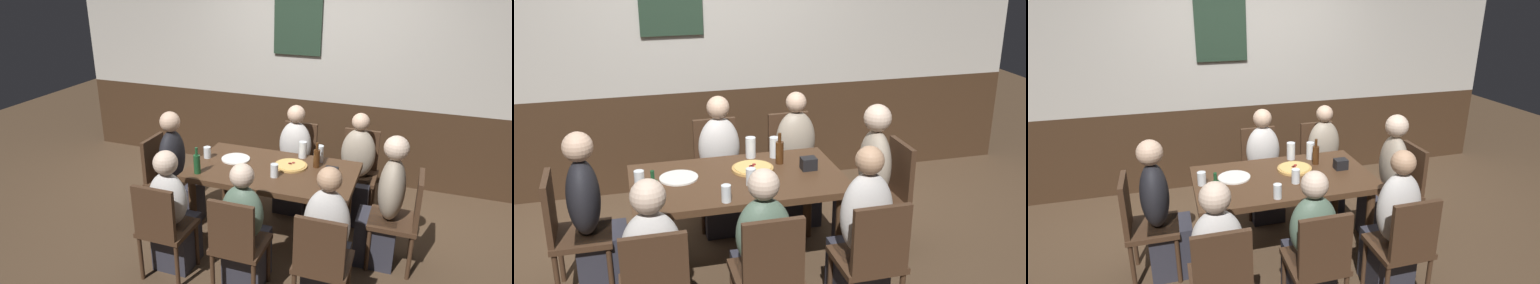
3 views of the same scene
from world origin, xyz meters
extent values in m
plane|color=#4C3826|center=(0.00, 0.00, 0.00)|extent=(12.00, 12.00, 0.00)
cube|color=#3D2819|center=(0.00, 1.65, 0.47)|extent=(6.40, 0.10, 0.95)
cube|color=#B7B2A8|center=(0.00, 1.65, 1.77)|extent=(6.40, 0.10, 1.65)
cube|color=#233828|center=(-0.25, 1.58, 1.83)|extent=(0.56, 0.03, 0.68)
cube|color=#472D1C|center=(0.00, 0.00, 0.71)|extent=(1.49, 0.87, 0.05)
cylinder|color=#472D1C|center=(-0.64, -0.36, 0.34)|extent=(0.07, 0.07, 0.69)
cylinder|color=#472D1C|center=(0.64, -0.36, 0.34)|extent=(0.07, 0.07, 0.69)
cylinder|color=#472D1C|center=(-0.64, 0.36, 0.34)|extent=(0.07, 0.07, 0.69)
cylinder|color=#472D1C|center=(0.64, 0.36, 0.34)|extent=(0.07, 0.07, 0.69)
cube|color=#422B1C|center=(0.65, -0.78, 0.43)|extent=(0.40, 0.40, 0.04)
cube|color=#422B1C|center=(0.65, -0.96, 0.67)|extent=(0.36, 0.04, 0.43)
cylinder|color=#422B1C|center=(0.48, -0.61, 0.21)|extent=(0.04, 0.04, 0.41)
cylinder|color=#422B1C|center=(0.82, -0.61, 0.21)|extent=(0.04, 0.04, 0.41)
cube|color=#422B1C|center=(1.08, 0.00, 0.43)|extent=(0.40, 0.40, 0.04)
cube|color=#422B1C|center=(1.26, 0.00, 0.67)|extent=(0.04, 0.36, 0.43)
cylinder|color=#422B1C|center=(0.91, -0.17, 0.21)|extent=(0.04, 0.04, 0.41)
cylinder|color=#422B1C|center=(0.91, 0.17, 0.21)|extent=(0.04, 0.04, 0.41)
cylinder|color=#422B1C|center=(1.25, -0.17, 0.21)|extent=(0.04, 0.04, 0.41)
cylinder|color=#422B1C|center=(1.25, 0.17, 0.21)|extent=(0.04, 0.04, 0.41)
cube|color=#422B1C|center=(-1.08, 0.00, 0.43)|extent=(0.40, 0.40, 0.04)
cube|color=#422B1C|center=(-1.26, 0.00, 0.67)|extent=(0.04, 0.36, 0.43)
cylinder|color=#422B1C|center=(-0.91, 0.17, 0.21)|extent=(0.04, 0.04, 0.41)
cylinder|color=#422B1C|center=(-0.91, -0.17, 0.21)|extent=(0.04, 0.04, 0.41)
cylinder|color=#422B1C|center=(-1.25, 0.17, 0.21)|extent=(0.04, 0.04, 0.41)
cylinder|color=#422B1C|center=(-1.25, -0.17, 0.21)|extent=(0.04, 0.04, 0.41)
cube|color=#422B1C|center=(0.00, -0.78, 0.43)|extent=(0.40, 0.40, 0.04)
cube|color=#422B1C|center=(0.00, -0.96, 0.67)|extent=(0.36, 0.04, 0.43)
cylinder|color=#422B1C|center=(-0.17, -0.61, 0.21)|extent=(0.04, 0.04, 0.41)
cylinder|color=#422B1C|center=(0.17, -0.61, 0.21)|extent=(0.04, 0.04, 0.41)
cylinder|color=#422B1C|center=(-0.17, -0.95, 0.21)|extent=(0.04, 0.04, 0.41)
cube|color=#422B1C|center=(0.00, 0.78, 0.43)|extent=(0.40, 0.40, 0.04)
cube|color=#422B1C|center=(0.00, 0.96, 0.67)|extent=(0.36, 0.04, 0.43)
cylinder|color=#422B1C|center=(0.17, 0.61, 0.21)|extent=(0.04, 0.04, 0.41)
cylinder|color=#422B1C|center=(-0.17, 0.61, 0.21)|extent=(0.04, 0.04, 0.41)
cylinder|color=#422B1C|center=(0.17, 0.95, 0.21)|extent=(0.04, 0.04, 0.41)
cylinder|color=#422B1C|center=(-0.17, 0.95, 0.21)|extent=(0.04, 0.04, 0.41)
cube|color=#422B1C|center=(-0.65, -0.78, 0.43)|extent=(0.40, 0.40, 0.04)
cube|color=#422B1C|center=(-0.65, -0.96, 0.67)|extent=(0.36, 0.04, 0.43)
cylinder|color=#422B1C|center=(-0.82, -0.61, 0.21)|extent=(0.04, 0.04, 0.41)
cylinder|color=#422B1C|center=(-0.48, -0.61, 0.21)|extent=(0.04, 0.04, 0.41)
cylinder|color=#422B1C|center=(-0.82, -0.95, 0.21)|extent=(0.04, 0.04, 0.41)
cylinder|color=#422B1C|center=(-0.48, -0.95, 0.21)|extent=(0.04, 0.04, 0.41)
cube|color=#422B1C|center=(0.65, 0.78, 0.43)|extent=(0.40, 0.40, 0.04)
cube|color=#422B1C|center=(0.65, 0.96, 0.67)|extent=(0.36, 0.04, 0.43)
cylinder|color=#422B1C|center=(0.82, 0.61, 0.21)|extent=(0.04, 0.04, 0.41)
cylinder|color=#422B1C|center=(0.48, 0.61, 0.21)|extent=(0.04, 0.04, 0.41)
cylinder|color=#422B1C|center=(0.82, 0.95, 0.21)|extent=(0.04, 0.04, 0.41)
cylinder|color=#422B1C|center=(0.48, 0.95, 0.21)|extent=(0.04, 0.04, 0.41)
cube|color=#2D2D38|center=(0.65, -0.65, 0.23)|extent=(0.32, 0.34, 0.45)
ellipsoid|color=silver|center=(0.65, -0.74, 0.73)|extent=(0.34, 0.22, 0.55)
sphere|color=tan|center=(0.65, -0.74, 1.08)|extent=(0.18, 0.18, 0.18)
cube|color=#2D2D38|center=(0.95, 0.00, 0.23)|extent=(0.34, 0.32, 0.45)
ellipsoid|color=tan|center=(1.04, 0.00, 0.73)|extent=(0.22, 0.34, 0.55)
sphere|color=beige|center=(1.04, 0.00, 1.09)|extent=(0.20, 0.20, 0.20)
cube|color=#2D2D38|center=(-0.95, 0.00, 0.23)|extent=(0.34, 0.32, 0.45)
ellipsoid|color=black|center=(-1.04, 0.00, 0.72)|extent=(0.22, 0.34, 0.53)
sphere|color=#DBB293|center=(-1.04, 0.00, 1.07)|extent=(0.20, 0.20, 0.20)
cube|color=#2D2D38|center=(0.00, -0.65, 0.23)|extent=(0.32, 0.34, 0.45)
ellipsoid|color=#56705B|center=(0.00, -0.74, 0.68)|extent=(0.34, 0.22, 0.47)
sphere|color=beige|center=(0.00, -0.74, 1.00)|extent=(0.19, 0.19, 0.19)
cube|color=#2D2D38|center=(0.00, 0.65, 0.23)|extent=(0.32, 0.34, 0.45)
ellipsoid|color=silver|center=(0.00, 0.74, 0.71)|extent=(0.34, 0.22, 0.51)
sphere|color=#DBB293|center=(0.00, 0.74, 1.04)|extent=(0.18, 0.18, 0.18)
cube|color=#2D2D38|center=(-0.65, -0.65, 0.23)|extent=(0.32, 0.34, 0.45)
ellipsoid|color=silver|center=(-0.65, -0.74, 0.68)|extent=(0.34, 0.22, 0.46)
sphere|color=beige|center=(-0.65, -0.74, 1.00)|extent=(0.20, 0.20, 0.20)
cube|color=#2D2D38|center=(0.65, 0.65, 0.23)|extent=(0.32, 0.34, 0.45)
ellipsoid|color=tan|center=(0.65, 0.74, 0.71)|extent=(0.34, 0.22, 0.51)
sphere|color=#DBB293|center=(0.65, 0.74, 1.04)|extent=(0.17, 0.17, 0.17)
cylinder|color=tan|center=(0.13, 0.11, 0.75)|extent=(0.30, 0.30, 0.02)
cylinder|color=#DBB760|center=(0.13, 0.11, 0.76)|extent=(0.27, 0.27, 0.01)
cylinder|color=maroon|center=(0.12, 0.12, 0.77)|extent=(0.03, 0.03, 0.00)
cylinder|color=maroon|center=(0.13, 0.12, 0.77)|extent=(0.03, 0.03, 0.00)
cylinder|color=maroon|center=(0.15, 0.14, 0.77)|extent=(0.03, 0.03, 0.00)
cylinder|color=silver|center=(-0.15, -0.36, 0.80)|extent=(0.06, 0.06, 0.11)
cylinder|color=#331E14|center=(-0.15, -0.36, 0.78)|extent=(0.06, 0.06, 0.09)
cylinder|color=silver|center=(0.18, 0.36, 0.82)|extent=(0.08, 0.08, 0.16)
cylinder|color=#B26623|center=(0.18, 0.36, 0.77)|extent=(0.07, 0.07, 0.07)
cylinder|color=silver|center=(0.35, 0.32, 0.82)|extent=(0.07, 0.07, 0.16)
cylinder|color=#C6842D|center=(0.35, 0.32, 0.79)|extent=(0.06, 0.06, 0.10)
cylinder|color=silver|center=(0.06, -0.15, 0.80)|extent=(0.07, 0.07, 0.12)
cylinder|color=gold|center=(0.06, -0.15, 0.78)|extent=(0.06, 0.06, 0.09)
cylinder|color=silver|center=(-0.67, 0.03, 0.79)|extent=(0.07, 0.07, 0.11)
cylinder|color=gold|center=(-0.67, 0.03, 0.77)|extent=(0.06, 0.06, 0.06)
cylinder|color=#194723|center=(-0.60, -0.32, 0.83)|extent=(0.06, 0.06, 0.17)
cylinder|color=#194723|center=(-0.60, -0.32, 0.95)|extent=(0.03, 0.03, 0.07)
cylinder|color=#42230F|center=(0.36, 0.18, 0.82)|extent=(0.06, 0.06, 0.17)
cylinder|color=#42230F|center=(0.36, 0.18, 0.94)|extent=(0.03, 0.03, 0.07)
cylinder|color=white|center=(-0.40, 0.09, 0.75)|extent=(0.27, 0.27, 0.01)
cube|color=black|center=(0.53, 0.01, 0.79)|extent=(0.11, 0.09, 0.09)
camera|label=1|loc=(1.18, -3.57, 2.46)|focal=31.93mm
camera|label=2|loc=(-0.76, -3.74, 2.38)|focal=41.34mm
camera|label=3|loc=(-0.88, -3.02, 2.17)|focal=28.72mm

